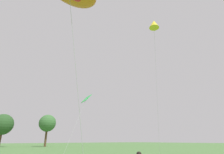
% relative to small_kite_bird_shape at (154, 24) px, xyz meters
% --- Properties ---
extents(small_kite_bird_shape, '(3.00, 3.16, 15.94)m').
position_rel_small_kite_bird_shape_xyz_m(small_kite_bird_shape, '(0.00, 0.00, 0.00)').
color(small_kite_bird_shape, yellow).
rests_on(small_kite_bird_shape, ground).
extents(small_kite_delta_white, '(3.18, 1.45, 6.51)m').
position_rel_small_kite_bird_shape_xyz_m(small_kite_delta_white, '(-6.15, 4.95, -9.41)').
color(small_kite_delta_white, green).
rests_on(small_kite_delta_white, ground).
extents(tree_pine_center, '(6.51, 6.51, 10.00)m').
position_rel_small_kite_bird_shape_xyz_m(tree_pine_center, '(-5.60, 56.72, -8.64)').
color(tree_pine_center, '#513823').
rests_on(tree_pine_center, ground).
extents(tree_oak_right, '(5.54, 5.54, 10.17)m').
position_rel_small_kite_bird_shape_xyz_m(tree_oak_right, '(6.52, 50.65, -8.02)').
color(tree_oak_right, '#513823').
rests_on(tree_oak_right, ground).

